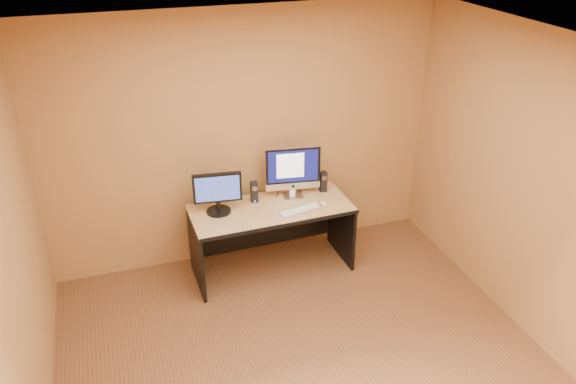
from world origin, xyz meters
name	(u,v)px	position (x,y,z in m)	size (l,w,h in m)	color
floor	(312,377)	(0.00, 0.00, 0.00)	(4.00, 4.00, 0.00)	brown
walls	(316,242)	(0.00, 0.00, 1.30)	(4.00, 4.00, 2.60)	#98663D
ceiling	(321,58)	(0.00, 0.00, 2.60)	(4.00, 4.00, 0.00)	white
desk	(272,239)	(0.14, 1.54, 0.37)	(1.58, 0.69, 0.73)	tan
imac	(293,172)	(0.42, 1.70, 1.00)	(0.56, 0.21, 0.54)	silver
second_monitor	(218,193)	(-0.37, 1.62, 0.94)	(0.48, 0.24, 0.42)	black
speaker_left	(254,192)	(0.01, 1.72, 0.84)	(0.07, 0.07, 0.22)	black
speaker_right	(323,181)	(0.75, 1.71, 0.84)	(0.07, 0.07, 0.22)	black
keyboard	(300,210)	(0.39, 1.39, 0.74)	(0.43, 0.11, 0.02)	#BAB9BE
mouse	(324,203)	(0.65, 1.43, 0.75)	(0.06, 0.10, 0.04)	white
cable_a	(296,188)	(0.50, 1.85, 0.74)	(0.01, 0.01, 0.22)	black
cable_b	(278,193)	(0.29, 1.80, 0.74)	(0.01, 0.01, 0.18)	black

